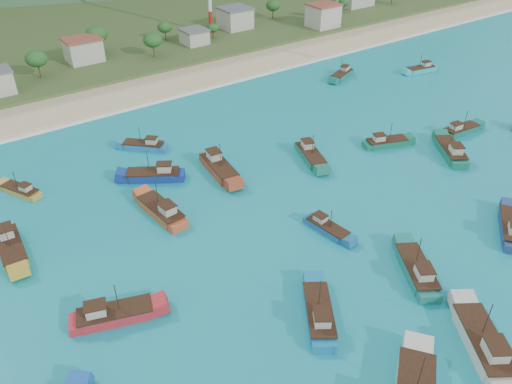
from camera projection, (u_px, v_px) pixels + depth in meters
ground at (357, 245)px, 78.95m from camera, size 600.00×600.00×0.00m
beach at (144, 89)px, 132.42m from camera, size 400.00×18.00×1.20m
land at (69, 34)px, 173.70m from camera, size 400.00×110.00×2.40m
surf_line at (160, 101)px, 125.99m from camera, size 400.00×2.50×0.08m
village at (162, 38)px, 153.62m from camera, size 209.49×26.52×7.27m
vegetation at (89, 49)px, 143.48m from camera, size 277.16×26.08×8.54m
boat_1 at (319, 315)px, 65.91m from camera, size 8.89×11.00×6.54m
boat_2 at (310, 156)px, 101.14m from camera, size 6.61×11.17×6.34m
boat_3 at (461, 131)px, 110.73m from camera, size 9.95×3.85×5.74m
boat_4 at (327, 229)px, 81.69m from camera, size 3.49×8.68×4.99m
boat_6 at (483, 345)px, 61.67m from camera, size 10.02×12.57×7.44m
boat_7 at (11, 248)px, 77.20m from camera, size 4.00×11.51×6.70m
boat_10 at (154, 176)px, 94.80m from camera, size 11.09×8.67×6.53m
boat_11 at (386, 143)px, 105.94m from camera, size 10.06×6.05×5.71m
boat_12 at (342, 75)px, 138.91m from camera, size 10.11×6.26×5.75m
boat_15 at (162, 212)px, 85.10m from camera, size 4.41×11.71×6.77m
boat_18 at (114, 315)px, 65.87m from camera, size 11.40×6.53×6.46m
boat_20 at (451, 152)px, 102.39m from camera, size 9.32×11.55×6.86m
boat_21 at (421, 70)px, 142.68m from camera, size 9.76×4.38×5.57m
boat_22 at (21, 191)px, 90.88m from camera, size 5.92×8.45×4.87m
boat_24 at (145, 146)px, 104.82m from camera, size 8.60×8.50×5.52m
boat_25 at (219, 168)px, 96.83m from camera, size 5.16×12.42×7.12m
boat_31 at (512, 229)px, 81.11m from camera, size 11.07×9.37×6.67m
boat_33 at (417, 271)px, 72.83m from camera, size 8.71×11.42×6.69m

